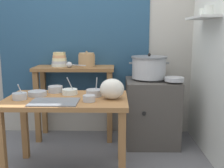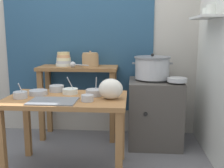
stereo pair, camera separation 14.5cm
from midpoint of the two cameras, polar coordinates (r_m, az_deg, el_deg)
name	(u,v)px [view 1 (the left image)]	position (r m, az deg, el deg)	size (l,w,h in m)	color
wall_back	(93,33)	(3.47, -5.42, 10.88)	(4.40, 0.12, 2.60)	#B2ADA3
wall_right	(224,33)	(2.72, 21.47, 10.23)	(0.30, 3.20, 2.60)	silver
prep_table	(67,110)	(2.48, -11.32, -5.41)	(1.10, 0.66, 0.72)	#9E6B3D
back_shelf_table	(75,85)	(3.29, -9.26, -0.13)	(0.96, 0.40, 0.90)	olive
stove_block	(151,111)	(3.20, 7.15, -5.83)	(0.60, 0.61, 0.78)	#4C4742
steamer_pot	(149,67)	(3.11, 6.60, 3.61)	(0.46, 0.41, 0.29)	#B7BABF
clay_pot	(87,60)	(3.22, -6.74, 5.16)	(0.20, 0.20, 0.19)	tan
bowl_stack_enamel	(59,60)	(3.32, -12.45, 5.04)	(0.20, 0.20, 0.17)	silver
ladle	(70,65)	(3.16, -10.34, 4.08)	(0.24, 0.13, 0.07)	#B7BABF
serving_tray	(54,102)	(2.31, -14.02, -3.76)	(0.40, 0.28, 0.01)	slate
plastic_bag	(112,89)	(2.34, -1.78, -1.07)	(0.21, 0.16, 0.18)	silver
wide_pan	(174,79)	(2.96, 11.87, 1.01)	(0.21, 0.21, 0.04)	#B7BABF
prep_bowl_0	(37,93)	(2.59, -17.29, -1.90)	(0.17, 0.17, 0.04)	#B7BABF
prep_bowl_1	(70,91)	(2.58, -10.64, -1.59)	(0.15, 0.15, 0.17)	silver
prep_bowl_2	(94,92)	(2.48, -5.49, -1.83)	(0.15, 0.15, 0.18)	#B7BABF
prep_bowl_3	(115,90)	(2.60, -1.05, -1.34)	(0.10, 0.10, 0.05)	tan
prep_bowl_4	(20,96)	(2.50, -20.78, -2.40)	(0.12, 0.12, 0.14)	#B7BABF
prep_bowl_5	(89,98)	(2.28, -6.75, -3.03)	(0.11, 0.11, 0.06)	#B7BABF
prep_bowl_6	(55,89)	(2.70, -13.57, -1.04)	(0.14, 0.14, 0.06)	#B7BABF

